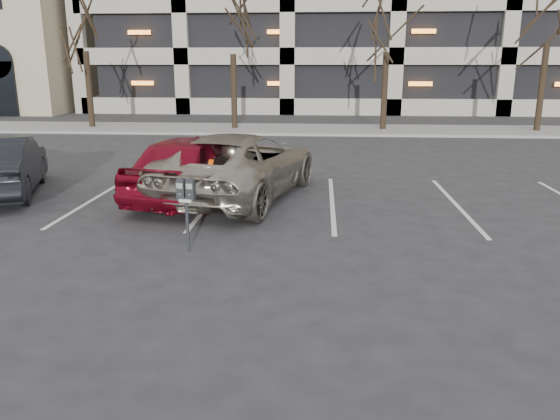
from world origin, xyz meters
The scene contains 10 objects.
ground centered at (0.00, 0.00, 0.00)m, with size 140.00×140.00×0.00m, color #28282B.
sidewalk centered at (0.00, 16.00, 0.06)m, with size 80.00×4.00×0.12m, color gray.
stall_lines centered at (-1.40, 2.30, 0.01)m, with size 16.90×5.20×0.00m.
tree_a centered at (-10.00, 16.00, 5.85)m, with size 3.56×3.56×8.09m.
tree_b centered at (-3.00, 16.00, 5.62)m, with size 3.42×3.42×7.78m.
tree_c centered at (4.00, 16.00, 5.74)m, with size 3.50×3.50×7.95m.
parking_meter centered at (-1.10, -1.28, 0.96)m, with size 0.34×0.17×1.25m.
suv_silver centered at (-0.81, 2.66, 0.77)m, with size 3.75×5.96×1.54m.
car_red centered at (-1.83, 2.46, 0.78)m, with size 1.85×4.60×1.57m, color maroon.
car_dark centered at (-6.53, 2.44, 0.72)m, with size 1.52×4.36×1.44m, color black.
Camera 1 is at (1.11, -9.94, 3.11)m, focal length 35.00 mm.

